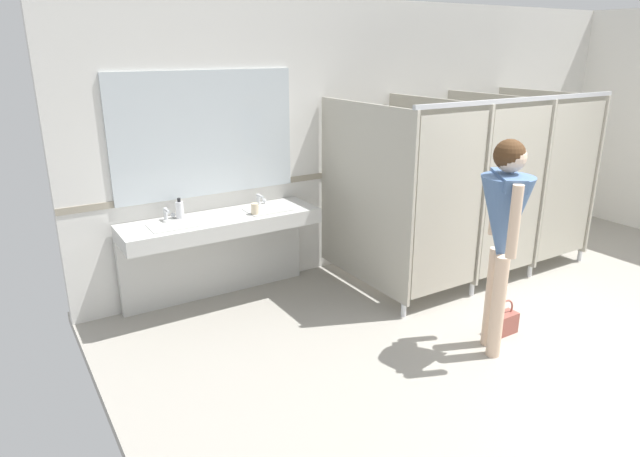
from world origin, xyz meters
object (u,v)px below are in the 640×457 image
object	(u,v)px
person_standing	(504,221)
handbag	(504,322)
soap_dispenser	(180,210)
paper_cup	(255,209)

from	to	relation	value
person_standing	handbag	xyz separation A→B (m)	(0.31, 0.13, -1.00)
handbag	soap_dispenser	bearing A→B (deg)	137.11
person_standing	soap_dispenser	xyz separation A→B (m)	(-1.84, 2.12, -0.15)
person_standing	handbag	size ratio (longest dim) A/B	5.51
person_standing	paper_cup	bearing A→B (deg)	122.96
person_standing	paper_cup	world-z (taller)	person_standing
handbag	soap_dispenser	world-z (taller)	soap_dispenser
soap_dispenser	paper_cup	xyz separation A→B (m)	(0.63, -0.26, -0.03)
soap_dispenser	paper_cup	bearing A→B (deg)	-22.23
handbag	paper_cup	distance (m)	2.44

